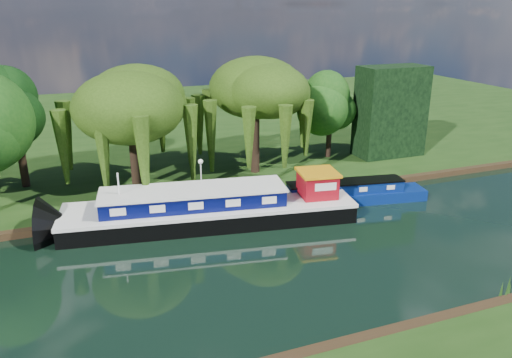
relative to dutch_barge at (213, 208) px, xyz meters
name	(u,v)px	position (x,y,z in m)	size (l,w,h in m)	color
ground	(243,265)	(-0.07, -6.10, -0.98)	(120.00, 120.00, 0.00)	black
far_bank	(144,127)	(-0.07, 27.90, -0.76)	(120.00, 52.00, 0.45)	black
dutch_barge	(213,208)	(0.00, 0.00, 0.00)	(19.18, 7.10, 3.96)	black
narrowboat	(345,194)	(9.86, -0.03, -0.36)	(12.10, 3.94, 1.74)	navy
white_cruiser	(383,193)	(13.52, 0.47, -0.98)	(2.23, 2.59, 1.36)	silver
willow_left	(130,106)	(-3.83, 7.28, 5.65)	(7.10, 7.10, 8.51)	black
willow_right	(255,98)	(5.82, 7.53, 5.53)	(6.82, 6.82, 8.31)	black
tree_far_mid	(14,111)	(-11.68, 10.51, 5.27)	(5.14, 5.14, 8.41)	black
tree_far_right	(330,107)	(13.53, 9.21, 4.04)	(4.05, 4.05, 6.63)	black
conifer_hedge	(391,111)	(18.93, 7.90, 3.47)	(6.00, 3.00, 8.00)	black
lamppost	(201,167)	(0.43, 4.40, 1.44)	(0.36, 0.36, 2.56)	silver
mooring_posts	(195,198)	(-0.57, 2.30, -0.03)	(19.16, 0.16, 1.00)	silver
reeds_near	(440,305)	(6.81, -13.67, -0.43)	(33.70, 1.50, 1.10)	#1C4312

